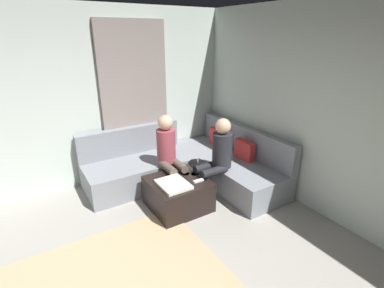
# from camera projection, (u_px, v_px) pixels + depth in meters

# --- Properties ---
(wall_back) EXTENTS (6.00, 0.12, 2.70)m
(wall_back) POSITION_uv_depth(u_px,v_px,m) (370.00, 124.00, 3.16)
(wall_back) COLOR silver
(wall_back) RESTS_ON ground_plane
(wall_left) EXTENTS (0.12, 6.00, 2.70)m
(wall_left) POSITION_uv_depth(u_px,v_px,m) (45.00, 105.00, 4.03)
(wall_left) COLOR silver
(wall_left) RESTS_ON ground_plane
(curtain_panel) EXTENTS (0.06, 1.10, 2.50)m
(curtain_panel) POSITION_uv_depth(u_px,v_px,m) (135.00, 102.00, 4.63)
(curtain_panel) COLOR gray
(curtain_panel) RESTS_ON ground_plane
(sectional_couch) EXTENTS (2.10, 2.55, 0.87)m
(sectional_couch) POSITION_uv_depth(u_px,v_px,m) (190.00, 165.00, 4.66)
(sectional_couch) COLOR gray
(sectional_couch) RESTS_ON ground_plane
(ottoman) EXTENTS (0.76, 0.76, 0.42)m
(ottoman) POSITION_uv_depth(u_px,v_px,m) (178.00, 194.00, 3.97)
(ottoman) COLOR black
(ottoman) RESTS_ON ground_plane
(folded_blanket) EXTENTS (0.44, 0.36, 0.04)m
(folded_blanket) POSITION_uv_depth(u_px,v_px,m) (173.00, 184.00, 3.75)
(folded_blanket) COLOR white
(folded_blanket) RESTS_ON ottoman
(coffee_mug) EXTENTS (0.08, 0.08, 0.10)m
(coffee_mug) POSITION_uv_depth(u_px,v_px,m) (181.00, 168.00, 4.14)
(coffee_mug) COLOR #334C72
(coffee_mug) RESTS_ON ottoman
(game_remote) EXTENTS (0.05, 0.15, 0.02)m
(game_remote) POSITION_uv_depth(u_px,v_px,m) (198.00, 181.00, 3.85)
(game_remote) COLOR white
(game_remote) RESTS_ON ottoman
(person_on_couch_back) EXTENTS (0.30, 0.60, 1.20)m
(person_on_couch_back) POSITION_uv_depth(u_px,v_px,m) (216.00, 156.00, 4.06)
(person_on_couch_back) COLOR black
(person_on_couch_back) RESTS_ON ground_plane
(person_on_couch_side) EXTENTS (0.60, 0.30, 1.20)m
(person_on_couch_side) POSITION_uv_depth(u_px,v_px,m) (169.00, 153.00, 4.19)
(person_on_couch_side) COLOR brown
(person_on_couch_side) RESTS_ON ground_plane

